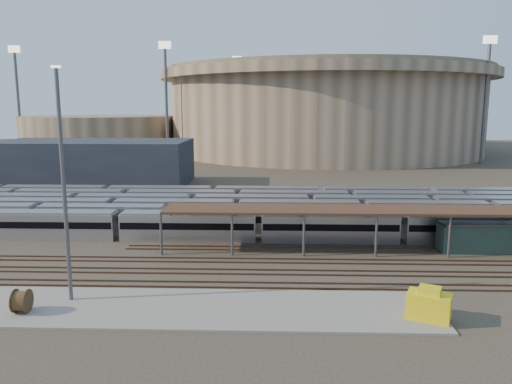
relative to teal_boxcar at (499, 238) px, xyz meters
The scene contains 16 objects.
ground 33.64m from the teal_boxcar, behind, with size 420.00×420.00×0.00m, color #383026.
apron 42.84m from the teal_boxcar, 153.65° to the right, with size 50.00×9.00×0.20m, color gray.
subway_trains 39.29m from the teal_boxcar, 158.34° to the left, with size 125.15×23.90×3.60m.
inspection_shed 11.82m from the teal_boxcar, behind, with size 60.30×6.00×5.30m.
empty_tracks 34.59m from the teal_boxcar, 164.90° to the right, with size 170.00×9.62×0.18m.
stadium 137.05m from the teal_boxcar, 93.52° to the left, with size 124.00×124.00×32.50m.
secondary_arena 156.91m from the teal_boxcar, 126.54° to the left, with size 56.00×56.00×14.00m, color gray.
service_building 85.35m from the teal_boxcar, 143.27° to the left, with size 42.00×20.00×10.00m, color #1E232D.
floodlight_0 124.93m from the teal_boxcar, 120.87° to the left, with size 4.00×1.00×38.40m.
floodlight_1 166.80m from the teal_boxcar, 135.58° to the left, with size 4.00×1.00×38.40m.
floodlight_2 104.49m from the teal_boxcar, 69.11° to the left, with size 4.00×1.00×38.40m.
floodlight_3 163.02m from the teal_boxcar, 105.53° to the left, with size 4.00×1.00×38.40m.
teal_boxcar is the anchor object (origin of this frame).
cable_reel_east 53.61m from the teal_boxcar, 157.46° to the right, with size 2.06×2.06×1.15m, color brown.
yard_light_pole 50.47m from the teal_boxcar, 159.29° to the right, with size 0.81×0.36×20.95m.
yellow_equipment 25.43m from the teal_boxcar, 125.75° to the right, with size 3.49×2.18×2.18m, color gold.
Camera 1 is at (5.42, -56.47, 17.79)m, focal length 35.00 mm.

